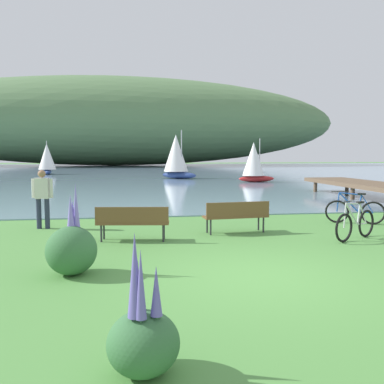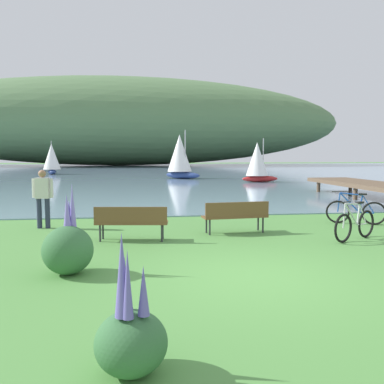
# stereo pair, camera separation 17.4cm
# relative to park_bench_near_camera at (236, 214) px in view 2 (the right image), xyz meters

# --- Properties ---
(ground_plane) EXTENTS (200.00, 200.00, 0.00)m
(ground_plane) POSITION_rel_park_bench_near_camera_xyz_m (-0.59, -3.97, -0.52)
(ground_plane) COLOR #518E42
(bay_water) EXTENTS (180.00, 80.00, 0.04)m
(bay_water) POSITION_rel_park_bench_near_camera_xyz_m (-0.59, 43.14, -0.50)
(bay_water) COLOR #7A99B2
(bay_water) RESTS_ON ground
(distant_hillside) EXTENTS (87.98, 28.00, 16.78)m
(distant_hillside) POSITION_rel_park_bench_near_camera_xyz_m (-6.54, 70.26, 7.91)
(distant_hillside) COLOR #567A4C
(distant_hillside) RESTS_ON bay_water
(park_bench_near_camera) EXTENTS (1.84, 0.67, 0.88)m
(park_bench_near_camera) POSITION_rel_park_bench_near_camera_xyz_m (0.00, 0.00, 0.00)
(park_bench_near_camera) COLOR brown
(park_bench_near_camera) RESTS_ON ground
(park_bench_further_along) EXTENTS (1.85, 0.70, 0.88)m
(park_bench_further_along) POSITION_rel_park_bench_near_camera_xyz_m (-2.82, -0.66, 0.00)
(park_bench_further_along) COLOR brown
(park_bench_further_along) RESTS_ON ground
(bicycle_leaning_near_bench) EXTENTS (1.56, 0.94, 1.01)m
(bicycle_leaning_near_bench) POSITION_rel_park_bench_near_camera_xyz_m (2.77, -1.27, -0.12)
(bicycle_leaning_near_bench) COLOR black
(bicycle_leaning_near_bench) RESTS_ON ground
(bicycle_beside_path) EXTENTS (1.62, 0.83, 1.01)m
(bicycle_beside_path) POSITION_rel_park_bench_near_camera_xyz_m (4.03, 0.98, -0.12)
(bicycle_beside_path) COLOR black
(bicycle_beside_path) RESTS_ON ground
(person_at_shoreline) EXTENTS (0.61, 0.26, 1.71)m
(person_at_shoreline) POSITION_rel_park_bench_near_camera_xyz_m (-5.41, 1.48, 0.46)
(person_at_shoreline) COLOR #282D47
(person_at_shoreline) RESTS_ON ground
(echium_bush_closest_to_camera) EXTENTS (0.72, 0.72, 1.44)m
(echium_bush_closest_to_camera) POSITION_rel_park_bench_near_camera_xyz_m (-2.71, -6.96, -0.13)
(echium_bush_closest_to_camera) COLOR #386B3D
(echium_bush_closest_to_camera) RESTS_ON ground
(echium_bush_beside_closest) EXTENTS (0.91, 0.91, 1.64)m
(echium_bush_beside_closest) POSITION_rel_park_bench_near_camera_xyz_m (-3.90, -3.38, -0.05)
(echium_bush_beside_closest) COLOR #386B3D
(echium_bush_beside_closest) RESTS_ON ground
(sailboat_nearest_to_shore) EXTENTS (2.88, 1.78, 3.34)m
(sailboat_nearest_to_shore) POSITION_rel_park_bench_near_camera_xyz_m (6.38, 19.66, 1.09)
(sailboat_nearest_to_shore) COLOR #B22323
(sailboat_nearest_to_shore) RESTS_ON bay_water
(sailboat_mid_bay) EXTENTS (2.15, 3.16, 3.58)m
(sailboat_mid_bay) POSITION_rel_park_bench_near_camera_xyz_m (-11.88, 34.45, 1.20)
(sailboat_mid_bay) COLOR navy
(sailboat_mid_bay) RESTS_ON bay_water
(sailboat_toward_hillside) EXTENTS (3.41, 3.34, 4.22)m
(sailboat_toward_hillside) POSITION_rel_park_bench_near_camera_xyz_m (0.94, 24.97, 1.51)
(sailboat_toward_hillside) COLOR navy
(sailboat_toward_hillside) RESTS_ON bay_water
(pier_dock) EXTENTS (2.40, 10.00, 0.80)m
(pier_dock) POSITION_rel_park_bench_near_camera_xyz_m (8.41, 7.14, 0.17)
(pier_dock) COLOR brown
(pier_dock) RESTS_ON ground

